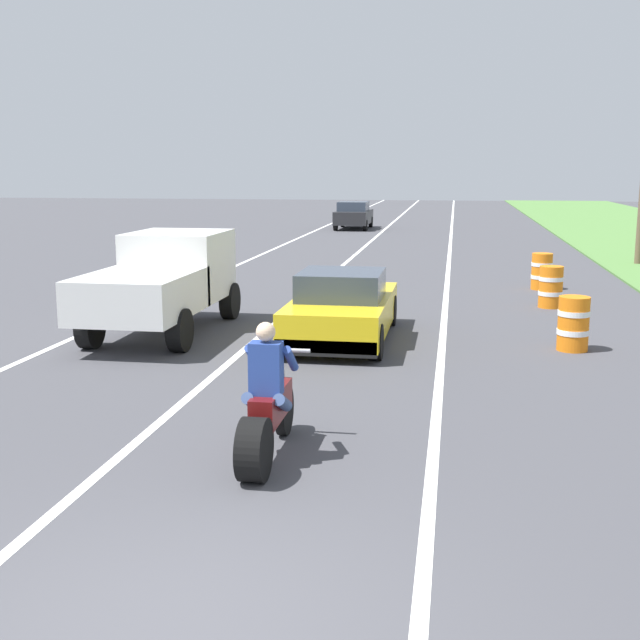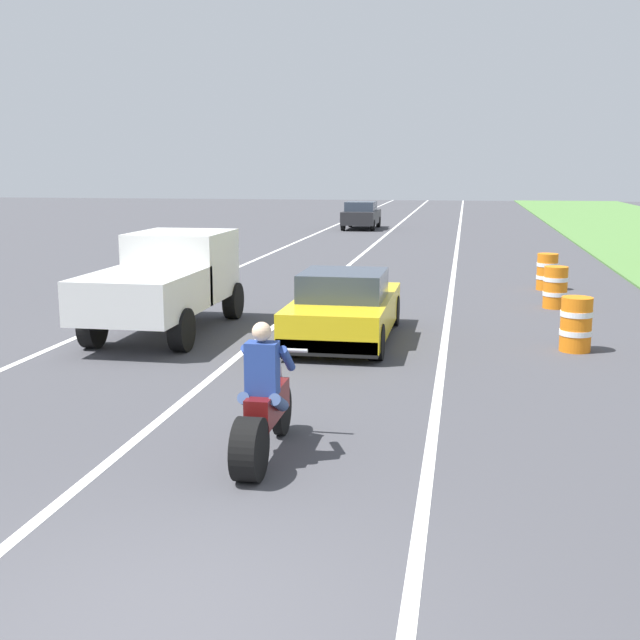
{
  "view_description": "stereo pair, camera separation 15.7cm",
  "coord_description": "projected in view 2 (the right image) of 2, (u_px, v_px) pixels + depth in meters",
  "views": [
    {
      "loc": [
        1.97,
        -5.06,
        3.3
      ],
      "look_at": [
        -0.04,
        6.95,
        1.0
      ],
      "focal_mm": 45.23,
      "sensor_mm": 36.0,
      "label": 1
    },
    {
      "loc": [
        2.12,
        -5.03,
        3.3
      ],
      "look_at": [
        -0.04,
        6.95,
        1.0
      ],
      "focal_mm": 45.23,
      "sensor_mm": 36.0,
      "label": 2
    }
  ],
  "objects": [
    {
      "name": "lane_stripe_centre_dashed",
      "position": [
        338.0,
        274.0,
        25.5
      ],
      "size": [
        0.14,
        120.0,
        0.01
      ],
      "primitive_type": "cube",
      "color": "white",
      "rests_on": "ground"
    },
    {
      "name": "motorcycle_with_rider",
      "position": [
        263.0,
        411.0,
        9.13
      ],
      "size": [
        0.7,
        2.21,
        1.62
      ],
      "color": "black",
      "rests_on": "ground"
    },
    {
      "name": "lane_stripe_right_solid",
      "position": [
        453.0,
        277.0,
        24.87
      ],
      "size": [
        0.14,
        120.0,
        0.01
      ],
      "primitive_type": "cube",
      "color": "white",
      "rests_on": "ground"
    },
    {
      "name": "ground_plane",
      "position": [
        156.0,
        630.0,
        5.85
      ],
      "size": [
        160.0,
        160.0,
        0.0
      ],
      "primitive_type": "plane",
      "color": "#424247"
    },
    {
      "name": "construction_barrel_nearest",
      "position": [
        576.0,
        324.0,
        14.67
      ],
      "size": [
        0.58,
        0.58,
        1.0
      ],
      "color": "orange",
      "rests_on": "ground"
    },
    {
      "name": "distant_car_far_ahead",
      "position": [
        361.0,
        215.0,
        44.21
      ],
      "size": [
        1.8,
        4.0,
        1.5
      ],
      "color": "#262628",
      "rests_on": "ground"
    },
    {
      "name": "construction_barrel_far",
      "position": [
        547.0,
        272.0,
        22.1
      ],
      "size": [
        0.58,
        0.58,
        1.0
      ],
      "color": "orange",
      "rests_on": "ground"
    },
    {
      "name": "lane_stripe_left_solid",
      "position": [
        229.0,
        271.0,
        26.13
      ],
      "size": [
        0.14,
        120.0,
        0.01
      ],
      "primitive_type": "cube",
      "color": "white",
      "rests_on": "ground"
    },
    {
      "name": "pickup_truck_left_lane_white",
      "position": [
        167.0,
        278.0,
        16.26
      ],
      "size": [
        2.02,
        4.8,
        1.98
      ],
      "color": "silver",
      "rests_on": "ground"
    },
    {
      "name": "construction_barrel_mid",
      "position": [
        555.0,
        287.0,
        19.21
      ],
      "size": [
        0.58,
        0.58,
        1.0
      ],
      "color": "orange",
      "rests_on": "ground"
    },
    {
      "name": "sports_car_yellow",
      "position": [
        344.0,
        308.0,
        15.58
      ],
      "size": [
        1.84,
        4.3,
        1.37
      ],
      "color": "yellow",
      "rests_on": "ground"
    }
  ]
}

